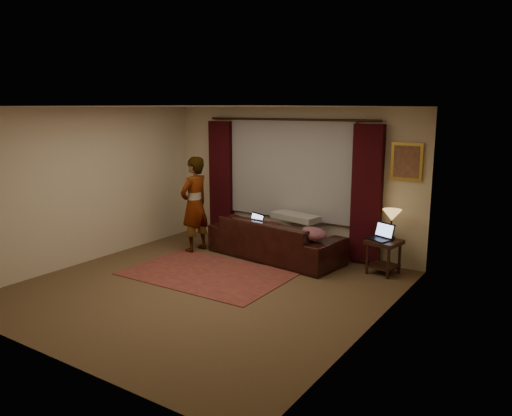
{
  "coord_description": "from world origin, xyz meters",
  "views": [
    {
      "loc": [
        4.42,
        -5.36,
        2.58
      ],
      "look_at": [
        0.1,
        1.2,
        1.0
      ],
      "focal_mm": 35.0,
      "sensor_mm": 36.0,
      "label": 1
    }
  ],
  "objects_px": {
    "tiffany_lamp": "(391,224)",
    "sofa": "(275,231)",
    "laptop_table": "(379,232)",
    "person": "(195,204)",
    "laptop_sofa": "(251,222)",
    "end_table": "(383,257)"
  },
  "relations": [
    {
      "from": "sofa",
      "to": "end_table",
      "type": "bearing_deg",
      "value": -165.99
    },
    {
      "from": "tiffany_lamp",
      "to": "laptop_sofa",
      "type": "bearing_deg",
      "value": -167.9
    },
    {
      "from": "laptop_sofa",
      "to": "laptop_table",
      "type": "distance_m",
      "value": 2.23
    },
    {
      "from": "tiffany_lamp",
      "to": "sofa",
      "type": "bearing_deg",
      "value": -169.37
    },
    {
      "from": "end_table",
      "to": "laptop_sofa",
      "type": "bearing_deg",
      "value": -170.98
    },
    {
      "from": "laptop_table",
      "to": "person",
      "type": "xyz_separation_m",
      "value": [
        -3.24,
        -0.62,
        0.19
      ]
    },
    {
      "from": "sofa",
      "to": "laptop_table",
      "type": "bearing_deg",
      "value": -166.66
    },
    {
      "from": "sofa",
      "to": "end_table",
      "type": "height_order",
      "value": "sofa"
    },
    {
      "from": "person",
      "to": "sofa",
      "type": "bearing_deg",
      "value": 109.65
    },
    {
      "from": "laptop_table",
      "to": "end_table",
      "type": "bearing_deg",
      "value": 42.07
    },
    {
      "from": "laptop_sofa",
      "to": "laptop_table",
      "type": "height_order",
      "value": "laptop_table"
    },
    {
      "from": "sofa",
      "to": "laptop_table",
      "type": "distance_m",
      "value": 1.8
    },
    {
      "from": "laptop_sofa",
      "to": "sofa",
      "type": "bearing_deg",
      "value": 39.74
    },
    {
      "from": "person",
      "to": "laptop_sofa",
      "type": "bearing_deg",
      "value": 108.7
    },
    {
      "from": "tiffany_lamp",
      "to": "laptop_table",
      "type": "distance_m",
      "value": 0.24
    },
    {
      "from": "end_table",
      "to": "tiffany_lamp",
      "type": "height_order",
      "value": "tiffany_lamp"
    },
    {
      "from": "laptop_table",
      "to": "person",
      "type": "height_order",
      "value": "person"
    },
    {
      "from": "end_table",
      "to": "laptop_table",
      "type": "xyz_separation_m",
      "value": [
        -0.08,
        -0.03,
        0.4
      ]
    },
    {
      "from": "laptop_sofa",
      "to": "end_table",
      "type": "relative_size",
      "value": 0.74
    },
    {
      "from": "laptop_sofa",
      "to": "person",
      "type": "height_order",
      "value": "person"
    },
    {
      "from": "sofa",
      "to": "tiffany_lamp",
      "type": "bearing_deg",
      "value": -162.13
    },
    {
      "from": "tiffany_lamp",
      "to": "person",
      "type": "bearing_deg",
      "value": -166.9
    }
  ]
}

